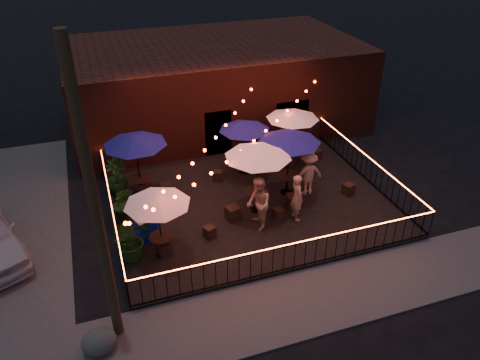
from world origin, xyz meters
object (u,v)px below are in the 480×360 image
object	(u,v)px
cooler	(147,228)
boulder	(99,341)
cafe_table_1	(135,141)
cafe_table_3	(244,127)
cafe_table_5	(293,115)
utility_pole	(95,210)
cafe_table_0	(157,201)
cafe_table_2	(258,153)
cafe_table_4	(290,138)

from	to	relation	value
cooler	boulder	size ratio (longest dim) A/B	1.02
cafe_table_1	cafe_table_3	bearing A→B (deg)	5.37
cafe_table_3	cafe_table_5	world-z (taller)	cafe_table_5
utility_pole	boulder	world-z (taller)	utility_pole
utility_pole	cooler	xyz separation A→B (m)	(1.38, 3.53, -3.39)
cafe_table_0	cooler	world-z (taller)	cafe_table_0
cafe_table_3	utility_pole	bearing A→B (deg)	-131.42
cafe_table_1	cafe_table_3	world-z (taller)	cafe_table_1
cafe_table_1	boulder	world-z (taller)	cafe_table_1
cafe_table_5	cooler	world-z (taller)	cafe_table_5
utility_pole	cafe_table_5	xyz separation A→B (m)	(8.08, 6.85, -1.64)
utility_pole	cafe_table_0	xyz separation A→B (m)	(1.71, 2.64, -1.79)
boulder	cooler	bearing A→B (deg)	64.68
cafe_table_2	cafe_table_3	size ratio (longest dim) A/B	1.26
utility_pole	cafe_table_1	xyz separation A→B (m)	(1.60, 6.32, -1.50)
cafe_table_0	boulder	distance (m)	4.24
cafe_table_0	utility_pole	bearing A→B (deg)	-122.89
utility_pole	cafe_table_2	size ratio (longest dim) A/B	2.81
cafe_table_1	cafe_table_4	bearing A→B (deg)	-16.77
cafe_table_0	cafe_table_1	xyz separation A→B (m)	(-0.11, 3.68, 0.28)
cafe_table_3	cafe_table_2	bearing A→B (deg)	-99.91
utility_pole	cafe_table_5	size ratio (longest dim) A/B	2.96
cafe_table_1	cafe_table_5	size ratio (longest dim) A/B	1.11
cafe_table_5	cafe_table_2	bearing A→B (deg)	-132.25
cafe_table_2	cafe_table_4	size ratio (longest dim) A/B	0.95
cafe_table_3	cafe_table_5	size ratio (longest dim) A/B	0.84
cafe_table_0	boulder	size ratio (longest dim) A/B	2.52
cafe_table_1	cafe_table_4	size ratio (longest dim) A/B	1.00
cafe_table_5	boulder	world-z (taller)	cafe_table_5
utility_pole	cafe_table_0	bearing A→B (deg)	57.11
boulder	cafe_table_3	bearing A→B (deg)	48.10
cafe_table_3	cafe_table_5	xyz separation A→B (m)	(2.14, 0.13, 0.14)
cafe_table_0	cafe_table_4	size ratio (longest dim) A/B	0.75
cafe_table_0	cafe_table_4	xyz separation A→B (m)	(5.26, 2.06, 0.27)
cafe_table_3	boulder	bearing A→B (deg)	-131.90
cafe_table_2	cafe_table_4	xyz separation A→B (m)	(1.51, 0.73, -0.03)
cafe_table_4	utility_pole	bearing A→B (deg)	-145.99
cafe_table_3	cafe_table_4	world-z (taller)	cafe_table_4
cafe_table_2	cafe_table_5	distance (m)	3.90
cafe_table_5	cafe_table_4	bearing A→B (deg)	-117.21
utility_pole	cafe_table_3	xyz separation A→B (m)	(5.93, 6.73, -1.78)
cafe_table_2	boulder	bearing A→B (deg)	-143.41
cafe_table_2	cafe_table_5	world-z (taller)	cafe_table_2
cafe_table_1	cooler	bearing A→B (deg)	-94.55
cafe_table_4	cooler	size ratio (longest dim) A/B	3.28
cooler	cafe_table_1	bearing A→B (deg)	66.00
cafe_table_2	cooler	xyz separation A→B (m)	(-4.07, -0.43, -1.90)
cafe_table_3	boulder	world-z (taller)	cafe_table_3
utility_pole	cafe_table_4	world-z (taller)	utility_pole
cafe_table_3	cafe_table_1	bearing A→B (deg)	-174.63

